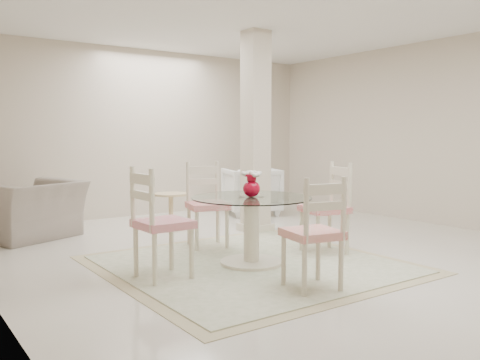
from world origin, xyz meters
TOP-DOWN VIEW (x-y plane):
  - ground at (0.00, 0.00)m, footprint 7.00×7.00m
  - room_shell at (0.00, 0.00)m, footprint 6.02×7.02m
  - column at (0.50, 1.30)m, footprint 0.30×0.30m
  - area_rug at (-0.65, -0.16)m, footprint 2.80×2.80m
  - dining_table at (-0.65, -0.16)m, footprint 1.20×1.20m
  - red_vase at (-0.65, -0.17)m, footprint 0.20×0.19m
  - dining_chair_east at (0.37, -0.25)m, footprint 0.54×0.54m
  - dining_chair_north at (-0.57, 0.85)m, footprint 0.54×0.54m
  - dining_chair_west at (-1.67, -0.10)m, footprint 0.47×0.47m
  - dining_chair_south at (-0.73, -1.18)m, footprint 0.51×0.51m
  - recliner_taupe at (-2.14, 2.53)m, footprint 1.42×1.34m
  - armchair_white at (1.34, 2.53)m, footprint 1.06×1.08m
  - side_table at (-0.34, 2.18)m, footprint 0.47×0.47m

SIDE VIEW (x-z plane):
  - ground at x=0.00m, z-range 0.00..0.00m
  - area_rug at x=-0.65m, z-range 0.00..0.02m
  - side_table at x=-0.34m, z-range -0.02..0.47m
  - dining_table at x=-0.65m, z-range 0.01..0.70m
  - recliner_taupe at x=-2.14m, z-range 0.00..0.73m
  - armchair_white at x=1.34m, z-range 0.00..0.78m
  - dining_chair_south at x=-0.73m, z-range 0.03..1.10m
  - dining_chair_north at x=-0.57m, z-range 0.03..1.13m
  - dining_chair_east at x=0.37m, z-range 0.03..1.14m
  - dining_chair_west at x=-1.67m, z-range 0.03..1.16m
  - red_vase at x=-0.65m, z-range 0.70..0.96m
  - column at x=0.50m, z-range 0.00..2.70m
  - room_shell at x=0.00m, z-range 0.50..3.21m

